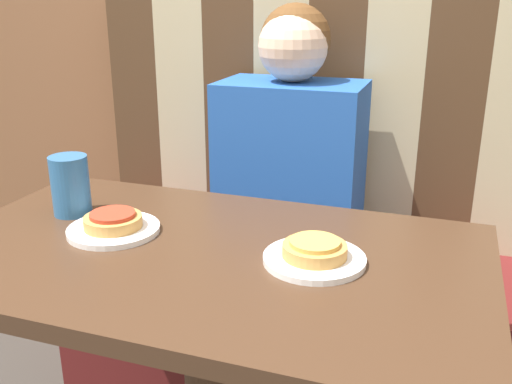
% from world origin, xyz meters
% --- Properties ---
extents(booth_seat, '(1.36, 0.52, 0.48)m').
position_xyz_m(booth_seat, '(0.00, 0.61, 0.24)').
color(booth_seat, '#5B1919').
rests_on(booth_seat, ground_plane).
extents(booth_backrest, '(1.36, 0.10, 0.77)m').
position_xyz_m(booth_backrest, '(-0.00, 0.82, 0.87)').
color(booth_backrest, '#4C331E').
rests_on(booth_backrest, booth_seat).
extents(dining_table, '(1.08, 0.63, 0.75)m').
position_xyz_m(dining_table, '(0.00, 0.00, 0.65)').
color(dining_table, '#422B1C').
rests_on(dining_table, ground_plane).
extents(person, '(0.40, 0.25, 0.71)m').
position_xyz_m(person, '(0.00, 0.61, 0.81)').
color(person, '#2356B2').
rests_on(person, booth_seat).
extents(plate_left, '(0.19, 0.19, 0.01)m').
position_xyz_m(plate_left, '(-0.21, 0.02, 0.76)').
color(plate_left, white).
rests_on(plate_left, dining_table).
extents(plate_right, '(0.19, 0.19, 0.01)m').
position_xyz_m(plate_right, '(0.21, 0.02, 0.76)').
color(plate_right, white).
rests_on(plate_right, dining_table).
extents(pizza_left, '(0.12, 0.12, 0.03)m').
position_xyz_m(pizza_left, '(-0.21, 0.02, 0.78)').
color(pizza_left, '#C68E47').
rests_on(pizza_left, plate_left).
extents(pizza_right, '(0.12, 0.12, 0.03)m').
position_xyz_m(pizza_right, '(0.21, 0.02, 0.78)').
color(pizza_right, '#C68E47').
rests_on(pizza_right, plate_right).
extents(drinking_cup, '(0.08, 0.08, 0.13)m').
position_xyz_m(drinking_cup, '(-0.36, 0.08, 0.82)').
color(drinking_cup, '#2D669E').
rests_on(drinking_cup, dining_table).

